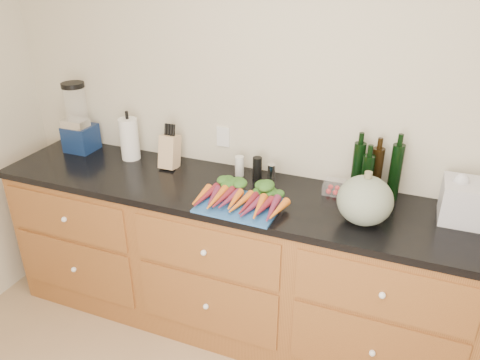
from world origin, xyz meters
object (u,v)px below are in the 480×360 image
at_px(paper_towel, 129,139).
at_px(carrots, 242,197).
at_px(cutting_board, 240,205).
at_px(squash, 365,200).
at_px(blender_appliance, 78,122).
at_px(knife_block, 170,152).
at_px(tomato_box, 337,188).

bearing_deg(paper_towel, carrots, -18.09).
xyz_separation_m(cutting_board, squash, (0.61, 0.08, 0.11)).
height_order(blender_appliance, paper_towel, blender_appliance).
bearing_deg(knife_block, paper_towel, 176.11).
xyz_separation_m(cutting_board, knife_block, (-0.57, 0.30, 0.09)).
relative_size(blender_appliance, paper_towel, 1.72).
xyz_separation_m(blender_appliance, knife_block, (0.67, -0.02, -0.10)).
relative_size(cutting_board, carrots, 0.87).
bearing_deg(carrots, paper_towel, 161.91).
distance_m(cutting_board, paper_towel, 0.93).
relative_size(squash, paper_towel, 1.01).
bearing_deg(blender_appliance, knife_block, -1.50).
bearing_deg(tomato_box, paper_towel, -179.56).
bearing_deg(tomato_box, squash, -55.03).
bearing_deg(paper_towel, knife_block, -3.89).
distance_m(carrots, squash, 0.62).
bearing_deg(knife_block, blender_appliance, 178.50).
bearing_deg(cutting_board, squash, 7.24).
bearing_deg(knife_block, carrots, -24.67).
relative_size(knife_block, tomato_box, 1.44).
xyz_separation_m(cutting_board, blender_appliance, (-1.24, 0.32, 0.19)).
relative_size(squash, blender_appliance, 0.59).
bearing_deg(squash, cutting_board, -172.76).
distance_m(carrots, tomato_box, 0.52).
relative_size(carrots, blender_appliance, 1.05).
bearing_deg(squash, tomato_box, 124.97).
height_order(blender_appliance, tomato_box, blender_appliance).
bearing_deg(carrots, tomato_box, 34.05).
bearing_deg(cutting_board, knife_block, 152.38).
xyz_separation_m(cutting_board, paper_towel, (-0.87, 0.32, 0.13)).
distance_m(blender_appliance, tomato_box, 1.69).
bearing_deg(tomato_box, carrots, -145.95).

